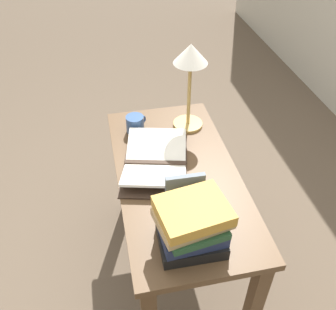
{
  "coord_description": "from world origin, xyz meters",
  "views": [
    {
      "loc": [
        1.24,
        -0.3,
        1.97
      ],
      "look_at": [
        -0.05,
        -0.04,
        0.85
      ],
      "focal_mm": 40.0,
      "sensor_mm": 36.0,
      "label": 1
    }
  ],
  "objects_px": {
    "open_book": "(155,162)",
    "book_standing_upright": "(185,197)",
    "reading_lamp": "(190,65)",
    "coffee_mug": "(135,124)",
    "book_stack_tall": "(192,226)"
  },
  "relations": [
    {
      "from": "open_book",
      "to": "book_standing_upright",
      "type": "xyz_separation_m",
      "value": [
        0.34,
        0.06,
        0.1
      ]
    },
    {
      "from": "reading_lamp",
      "to": "coffee_mug",
      "type": "bearing_deg",
      "value": -91.04
    },
    {
      "from": "book_stack_tall",
      "to": "book_standing_upright",
      "type": "distance_m",
      "value": 0.14
    },
    {
      "from": "coffee_mug",
      "to": "open_book",
      "type": "bearing_deg",
      "value": 10.71
    },
    {
      "from": "open_book",
      "to": "book_standing_upright",
      "type": "distance_m",
      "value": 0.36
    },
    {
      "from": "open_book",
      "to": "coffee_mug",
      "type": "distance_m",
      "value": 0.29
    },
    {
      "from": "reading_lamp",
      "to": "book_stack_tall",
      "type": "bearing_deg",
      "value": -13.21
    },
    {
      "from": "book_stack_tall",
      "to": "book_standing_upright",
      "type": "relative_size",
      "value": 1.25
    },
    {
      "from": "book_stack_tall",
      "to": "coffee_mug",
      "type": "xyz_separation_m",
      "value": [
        -0.77,
        -0.11,
        -0.06
      ]
    },
    {
      "from": "book_standing_upright",
      "to": "coffee_mug",
      "type": "distance_m",
      "value": 0.64
    },
    {
      "from": "open_book",
      "to": "book_stack_tall",
      "type": "relative_size",
      "value": 1.79
    },
    {
      "from": "book_standing_upright",
      "to": "coffee_mug",
      "type": "bearing_deg",
      "value": -168.35
    },
    {
      "from": "book_standing_upright",
      "to": "reading_lamp",
      "type": "height_order",
      "value": "reading_lamp"
    },
    {
      "from": "book_standing_upright",
      "to": "open_book",
      "type": "bearing_deg",
      "value": -168.76
    },
    {
      "from": "book_standing_upright",
      "to": "reading_lamp",
      "type": "distance_m",
      "value": 0.69
    }
  ]
}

